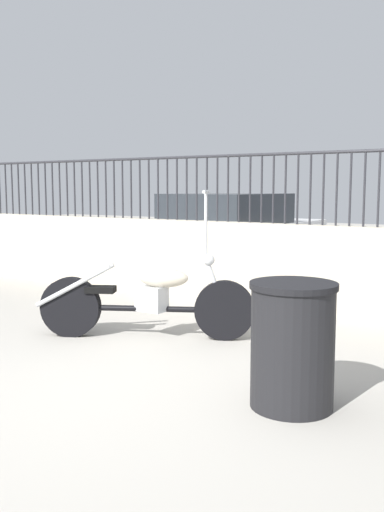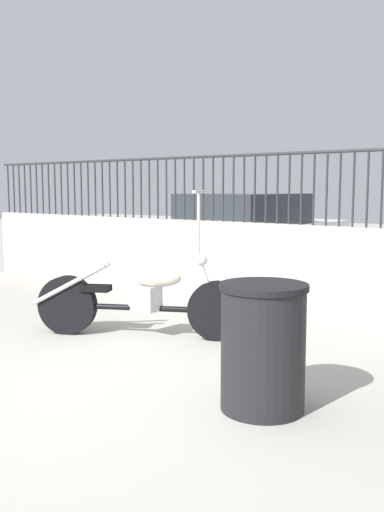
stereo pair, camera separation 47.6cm
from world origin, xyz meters
TOP-DOWN VIEW (x-y plane):
  - ground_plane at (0.00, 0.00)m, footprint 40.00×40.00m
  - low_wall at (0.00, 3.11)m, footprint 10.74×0.18m
  - fence_railing at (-0.00, 3.11)m, footprint 10.74×0.04m
  - motorcycle_black at (-0.69, 1.20)m, footprint 1.94×1.07m
  - trash_bin at (1.25, 0.37)m, footprint 0.57×0.57m
  - car_white at (-2.31, 6.03)m, footprint 2.07×4.36m

SIDE VIEW (x-z plane):
  - ground_plane at x=0.00m, z-range 0.00..0.00m
  - motorcycle_black at x=-0.69m, z-range -0.34..1.08m
  - trash_bin at x=1.25m, z-range 0.00..0.83m
  - low_wall at x=0.00m, z-range 0.00..1.02m
  - car_white at x=-2.31m, z-range 0.00..1.34m
  - fence_railing at x=0.00m, z-range 1.14..1.96m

